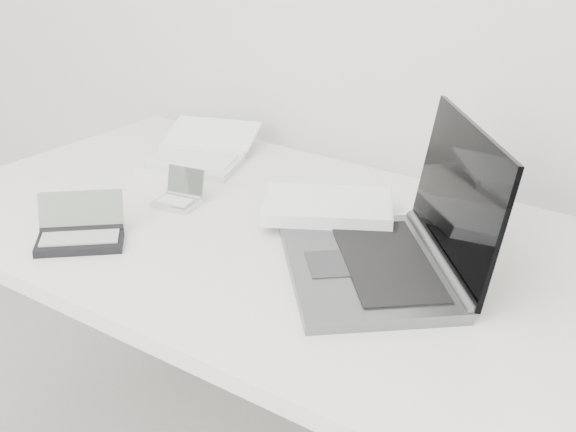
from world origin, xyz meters
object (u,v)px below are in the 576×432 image
Objects in this scene: desk at (314,266)px; netbook_open_white at (197,155)px; laptop_large at (375,236)px; palmtop_charcoal at (80,234)px.

desk is 4.78× the size of netbook_open_white.
netbook_open_white is at bearing 157.20° from desk.
laptop_large is 3.02× the size of palmtop_charcoal.
desk is 0.43m from palmtop_charcoal.
laptop_large is 1.69× the size of netbook_open_white.
desk is 0.51m from netbook_open_white.
desk is at bearing -7.52° from palmtop_charcoal.
palmtop_charcoal is at bearing -102.73° from laptop_large.
palmtop_charcoal is (-0.34, -0.25, 0.06)m from desk.
palmtop_charcoal is at bearing -143.80° from desk.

